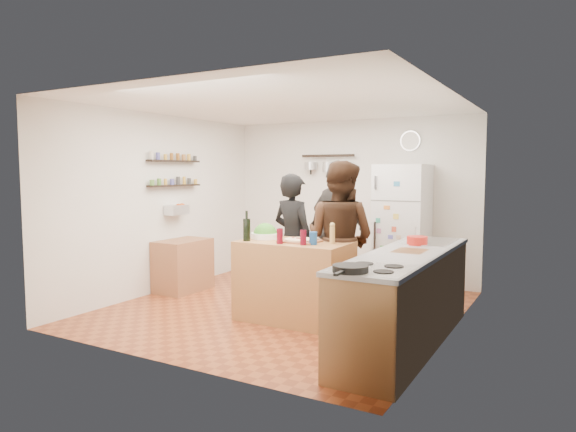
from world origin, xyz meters
The scene contains 26 objects.
room_shell centered at (0.00, 0.39, 1.25)m, with size 4.20×4.20×4.20m.
prep_island centered at (0.34, -0.36, 0.46)m, with size 1.25×0.72×0.91m, color #A2753B.
pizza_board centered at (0.42, -0.38, 0.92)m, with size 0.42×0.34×0.02m, color brown.
pizza centered at (0.42, -0.38, 0.94)m, with size 0.34×0.34×0.02m, color beige.
salad_bowl centered at (-0.08, -0.31, 0.94)m, with size 0.33×0.33×0.07m, color white.
wine_bottle centered at (-0.16, -0.58, 1.04)m, with size 0.08×0.08×0.26m, color black.
wine_glass_near centered at (0.29, -0.60, 0.99)m, with size 0.07×0.07×0.17m, color #5B0715.
wine_glass_far centered at (0.56, -0.56, 0.99)m, with size 0.07×0.07×0.16m, color #520716.
pepper_mill centered at (0.79, -0.31, 1.00)m, with size 0.06×0.06×0.19m, color #AF8949.
salt_canister centered at (0.64, -0.48, 0.98)m, with size 0.09×0.09×0.14m, color navy.
person_left centered at (0.03, 0.18, 0.84)m, with size 0.61×0.40×1.68m, color black.
person_center centered at (0.70, 0.10, 0.91)m, with size 0.89×0.69×1.82m, color black.
person_back centered at (0.43, 0.66, 0.92)m, with size 1.08×0.45×1.85m, color #2C2927.
counter_run centered at (1.70, -0.55, 0.45)m, with size 0.63×2.63×0.90m, color #9E7042.
stove_top centered at (1.70, -1.50, 0.91)m, with size 0.60×0.62×0.02m, color white.
skillet centered at (1.60, -1.74, 0.95)m, with size 0.28×0.28×0.05m, color black.
sink centered at (1.70, 0.30, 0.92)m, with size 0.50×0.80×0.03m, color silver.
cutting_board centered at (1.70, -0.45, 0.91)m, with size 0.30×0.40×0.02m, color #905D34.
red_bowl centered at (1.65, -0.01, 0.97)m, with size 0.22×0.22×0.09m, color red.
fridge centered at (0.95, 1.75, 0.90)m, with size 0.70×0.68×1.80m, color white.
wall_clock centered at (0.95, 2.08, 2.15)m, with size 0.30×0.30×0.03m, color silver.
spice_shelf_lower centered at (-1.93, 0.20, 1.50)m, with size 0.12×1.00×0.03m, color black.
spice_shelf_upper centered at (-1.93, 0.20, 1.85)m, with size 0.12×1.00×0.03m, color black.
produce_basket centered at (-1.90, 0.20, 1.15)m, with size 0.18×0.35×0.14m, color silver.
side_table centered at (-1.74, 0.13, 0.36)m, with size 0.50×0.80×0.73m, color #9A6440.
pot_rack centered at (-0.35, 2.00, 1.95)m, with size 0.90×0.04×0.04m, color black.
Camera 1 is at (3.12, -5.42, 1.70)m, focal length 32.00 mm.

